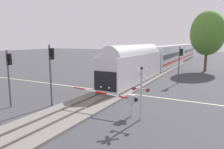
% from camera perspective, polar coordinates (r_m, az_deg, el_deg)
% --- Properties ---
extents(ground_plane, '(220.00, 220.00, 0.00)m').
position_cam_1_polar(ground_plane, '(24.75, 0.74, -4.80)').
color(ground_plane, '#3D3D42').
extents(road_centre_stripe, '(44.00, 0.20, 0.01)m').
position_cam_1_polar(road_centre_stripe, '(24.75, 0.74, -4.79)').
color(road_centre_stripe, beige).
rests_on(road_centre_stripe, ground).
extents(railway_track, '(4.40, 80.00, 0.32)m').
position_cam_1_polar(railway_track, '(24.73, 0.74, -4.58)').
color(railway_track, slate).
rests_on(railway_track, ground).
extents(commuter_train, '(3.04, 65.60, 5.16)m').
position_cam_1_polar(commuter_train, '(51.18, 15.59, 5.22)').
color(commuter_train, silver).
rests_on(commuter_train, railway_track).
extents(crossing_gate_near, '(6.25, 0.40, 1.85)m').
position_cam_1_polar(crossing_gate_near, '(16.90, 3.11, -6.46)').
color(crossing_gate_near, '#B7B7BC').
rests_on(crossing_gate_near, ground).
extents(crossing_signal_mast, '(1.36, 0.44, 4.15)m').
position_cam_1_polar(crossing_signal_mast, '(15.70, 7.98, -3.63)').
color(crossing_signal_mast, '#B2B2B7').
rests_on(crossing_signal_mast, ground).
extents(crossing_gate_far, '(5.15, 0.40, 1.87)m').
position_cam_1_polar(crossing_gate_far, '(32.22, -0.87, 1.07)').
color(crossing_gate_far, '#B7B7BC').
rests_on(crossing_gate_far, ground).
extents(traffic_signal_far_side, '(0.53, 0.38, 5.23)m').
position_cam_1_polar(traffic_signal_far_side, '(30.59, 18.25, 4.10)').
color(traffic_signal_far_side, '#4C4C51').
rests_on(traffic_signal_far_side, ground).
extents(traffic_signal_near_left, '(0.53, 0.38, 5.21)m').
position_cam_1_polar(traffic_signal_near_left, '(20.56, -26.55, 1.25)').
color(traffic_signal_near_left, '#4C4C51').
rests_on(traffic_signal_near_left, ground).
extents(traffic_signal_median, '(0.53, 0.38, 5.67)m').
position_cam_1_polar(traffic_signal_median, '(19.43, -16.47, 2.34)').
color(traffic_signal_median, '#4C4C51').
rests_on(traffic_signal_median, ground).
extents(elm_centre_background, '(6.48, 6.48, 11.79)m').
position_cam_1_polar(elm_centre_background, '(45.00, 24.82, 10.27)').
color(elm_centre_background, brown).
rests_on(elm_centre_background, ground).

